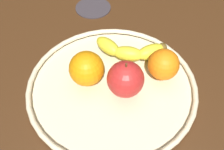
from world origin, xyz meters
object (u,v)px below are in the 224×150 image
Objects in this scene: banana at (130,50)px; orange_front_left at (87,69)px; ambient_coaster at (93,7)px; fruit_bowl at (112,86)px; apple at (125,79)px; orange_back_right at (163,65)px.

orange_front_left reaches higher than banana.
orange_front_left is at bearing -86.59° from ambient_coaster.
apple reaches higher than fruit_bowl.
apple reaches higher than orange_back_right.
orange_back_right reaches higher than banana.
fruit_bowl is 4.95× the size of orange_front_left.
banana is (4.00, 9.22, 2.66)cm from fruit_bowl.
banana is 2.14× the size of apple.
apple is at bearing -87.83° from banana.
orange_back_right is 0.66× the size of ambient_coaster.
ambient_coaster is at bearing 107.67° from apple.
orange_back_right is (11.41, 3.21, 4.47)cm from fruit_bowl.
orange_front_left reaches higher than orange_back_right.
orange_back_right reaches higher than fruit_bowl.
ambient_coaster is (-10.39, 32.62, -5.53)cm from apple.
ambient_coaster is (-1.79, 30.01, -5.45)cm from orange_front_left.
orange_front_left reaches higher than fruit_bowl.
apple is 34.68cm from ambient_coaster.
banana is 24.58cm from ambient_coaster.
apple is (2.97, -1.89, 4.92)cm from fruit_bowl.
fruit_bowl is 3.62× the size of ambient_coaster.
orange_back_right is 33.74cm from ambient_coaster.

